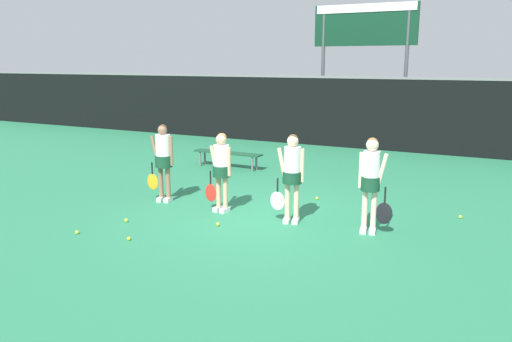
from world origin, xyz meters
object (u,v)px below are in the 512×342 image
tennis_ball_1 (317,198)px  player_3 (371,178)px  scoreboard (364,35)px  player_1 (221,166)px  tennis_ball_5 (126,220)px  tennis_ball_0 (460,217)px  bench_courtside (228,154)px  tennis_ball_2 (129,239)px  tennis_ball_4 (77,232)px  player_2 (292,171)px  player_0 (163,156)px  tennis_ball_3 (218,224)px

tennis_ball_1 → player_3: bearing=-46.2°
scoreboard → player_1: size_ratio=3.14×
player_3 → tennis_ball_5: size_ratio=24.65×
tennis_ball_1 → tennis_ball_0: bearing=-0.3°
bench_courtside → tennis_ball_1: bearing=-30.5°
bench_courtside → tennis_ball_1: (3.51, -2.12, -0.37)m
player_1 → tennis_ball_2: size_ratio=25.17×
tennis_ball_0 → tennis_ball_4: size_ratio=0.99×
scoreboard → tennis_ball_2: (-0.64, -12.77, -3.97)m
scoreboard → tennis_ball_4: size_ratio=77.53×
tennis_ball_5 → tennis_ball_1: bearing=48.8°
player_2 → player_3: size_ratio=0.99×
player_3 → tennis_ball_4: (-4.68, -2.45, -0.99)m
tennis_ball_5 → tennis_ball_4: bearing=-109.5°
bench_courtside → tennis_ball_0: bearing=-17.6°
player_0 → player_1: size_ratio=1.05×
player_0 → tennis_ball_0: bearing=5.8°
tennis_ball_1 → tennis_ball_5: bearing=-131.2°
scoreboard → player_0: 10.98m
player_3 → tennis_ball_4: player_3 is taller
tennis_ball_0 → tennis_ball_1: tennis_ball_1 is taller
bench_courtside → player_2: (3.61, -3.86, 0.61)m
player_1 → tennis_ball_1: bearing=55.6°
bench_courtside → tennis_ball_1: 4.12m
tennis_ball_0 → tennis_ball_3: (-4.06, -2.55, 0.00)m
scoreboard → player_1: 10.98m
bench_courtside → tennis_ball_0: bench_courtside is taller
tennis_ball_3 → player_0: bearing=153.6°
bench_courtside → player_1: player_1 is taller
tennis_ball_3 → tennis_ball_0: bearing=32.2°
player_0 → tennis_ball_0: (6.01, 1.59, -0.98)m
tennis_ball_3 → tennis_ball_4: tennis_ball_3 is taller
bench_courtside → tennis_ball_5: (0.75, -5.28, -0.37)m
tennis_ball_2 → tennis_ball_4: (-1.05, -0.16, 0.00)m
player_1 → player_3: (3.05, 0.06, 0.06)m
tennis_ball_2 → tennis_ball_5: size_ratio=0.92×
scoreboard → tennis_ball_5: (-1.36, -12.00, -3.97)m
player_2 → tennis_ball_4: 4.09m
scoreboard → player_1: bearing=-90.4°
tennis_ball_2 → tennis_ball_3: (0.99, 1.36, 0.00)m
player_2 → scoreboard: bearing=86.7°
player_2 → tennis_ball_3: player_2 is taller
tennis_ball_2 → tennis_ball_5: (-0.72, 0.77, 0.00)m
scoreboard → tennis_ball_4: (-1.69, -12.94, -3.97)m
player_1 → player_3: 3.05m
scoreboard → tennis_ball_1: bearing=-81.0°
player_1 → tennis_ball_3: 1.34m
player_2 → tennis_ball_1: player_2 is taller
player_2 → tennis_ball_5: 3.34m
player_2 → player_3: bearing=-7.8°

